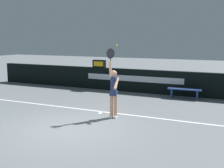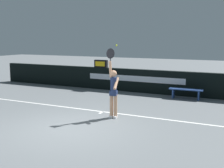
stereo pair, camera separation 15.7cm
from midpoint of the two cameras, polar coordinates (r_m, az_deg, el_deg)
ground_plane at (r=8.78m, az=-7.98°, el=-8.66°), size 60.00×60.00×0.00m
court_lines at (r=8.20m, az=-10.93°, el=-10.01°), size 11.56×6.01×0.00m
back_wall at (r=14.30m, az=6.44°, el=0.58°), size 17.33×0.27×1.14m
speed_display at (r=15.14m, az=-1.90°, el=4.03°), size 0.71×0.20×0.40m
tennis_player at (r=9.61m, az=0.74°, el=-1.12°), size 0.47×0.44×2.35m
tennis_ball at (r=9.49m, az=1.37°, el=7.67°), size 0.07×0.07×0.07m
courtside_bench_near at (r=13.16m, az=14.75°, el=-1.38°), size 1.47×0.41×0.46m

